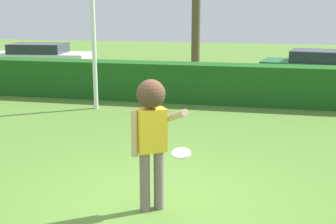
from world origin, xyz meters
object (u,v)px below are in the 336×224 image
person (152,126)px  parked_car_green (323,66)px  parked_car_white (39,57)px  frisbee (181,153)px

person → parked_car_green: 11.59m
person → parked_car_white: person is taller
person → parked_car_white: (-8.02, 11.79, -0.50)m
parked_car_green → parked_car_white: bearing=176.4°
frisbee → person: bearing=127.8°
parked_car_green → frisbee: bearing=-103.5°
frisbee → parked_car_green: 12.11m
parked_car_green → person: bearing=-106.9°
frisbee → parked_car_white: parked_car_white is taller
parked_car_white → parked_car_green: size_ratio=0.99×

